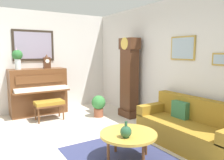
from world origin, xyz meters
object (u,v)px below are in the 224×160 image
at_px(piano_bench, 49,104).
at_px(grandfather_clock, 129,80).
at_px(mantel_clock, 47,62).
at_px(green_jug, 126,132).
at_px(couch, 189,129).
at_px(potted_plant, 99,105).
at_px(flower_vase, 17,57).
at_px(piano, 38,91).
at_px(coffee_table, 128,135).

height_order(piano_bench, grandfather_clock, grandfather_clock).
relative_size(mantel_clock, green_jug, 1.58).
xyz_separation_m(couch, green_jug, (0.00, -1.40, 0.22)).
bearing_deg(mantel_clock, potted_plant, 41.10).
bearing_deg(flower_vase, green_jug, 13.60).
height_order(piano, green_jug, piano).
relative_size(grandfather_clock, potted_plant, 3.62).
relative_size(mantel_clock, potted_plant, 0.68).
bearing_deg(piano_bench, flower_vase, -142.54).
xyz_separation_m(piano_bench, green_jug, (2.82, 0.30, 0.13)).
relative_size(grandfather_clock, flower_vase, 3.50).
height_order(couch, mantel_clock, mantel_clock).
xyz_separation_m(piano_bench, grandfather_clock, (0.78, 1.85, 0.56)).
xyz_separation_m(piano_bench, couch, (2.82, 1.70, -0.09)).
xyz_separation_m(piano, grandfather_clock, (1.51, 1.93, 0.34)).
distance_m(piano, coffee_table, 3.47).
relative_size(piano_bench, green_jug, 2.92).
xyz_separation_m(grandfather_clock, potted_plant, (-0.39, -0.69, -0.64)).
bearing_deg(grandfather_clock, mantel_clock, -132.11).
bearing_deg(piano, mantel_clock, 89.44).
bearing_deg(green_jug, piano_bench, -173.90).
xyz_separation_m(coffee_table, potted_plant, (-2.29, 0.73, -0.09)).
relative_size(grandfather_clock, green_jug, 8.46).
distance_m(mantel_clock, green_jug, 3.65).
relative_size(couch, mantel_clock, 5.00).
bearing_deg(couch, coffee_table, -95.66).
relative_size(couch, flower_vase, 3.28).
bearing_deg(grandfather_clock, piano_bench, -112.92).
height_order(piano, mantel_clock, mantel_clock).
height_order(piano_bench, coffee_table, piano_bench).
bearing_deg(coffee_table, mantel_clock, -175.73).
distance_m(couch, mantel_clock, 4.01).
bearing_deg(piano_bench, couch, 31.11).
bearing_deg(potted_plant, couch, 12.53).
bearing_deg(grandfather_clock, flower_vase, -122.08).
bearing_deg(green_jug, couch, 90.06).
bearing_deg(piano, piano_bench, 6.15).
distance_m(piano_bench, grandfather_clock, 2.09).
distance_m(coffee_table, potted_plant, 2.41).
distance_m(grandfather_clock, green_jug, 2.60).
height_order(grandfather_clock, mantel_clock, grandfather_clock).
xyz_separation_m(piano, green_jug, (3.55, 0.38, -0.09)).
bearing_deg(grandfather_clock, green_jug, -37.31).
xyz_separation_m(piano_bench, coffee_table, (2.69, 0.44, 0.01)).
height_order(grandfather_clock, green_jug, grandfather_clock).
bearing_deg(potted_plant, grandfather_clock, 60.79).
relative_size(mantel_clock, flower_vase, 0.66).
xyz_separation_m(flower_vase, potted_plant, (1.12, 1.72, -1.22)).
distance_m(piano, potted_plant, 1.70).
bearing_deg(piano, coffee_table, 8.58).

